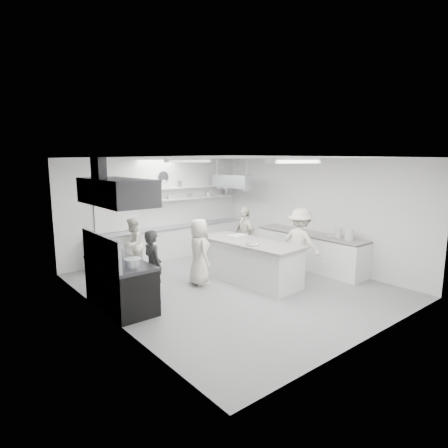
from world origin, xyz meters
TOP-DOWN VIEW (x-y plane):
  - floor at (0.00, 0.00)m, footprint 6.00×7.00m
  - ceiling at (0.00, 0.00)m, footprint 6.00×7.00m
  - wall_back at (0.00, 3.50)m, footprint 6.00×0.04m
  - wall_front at (0.00, -3.50)m, footprint 6.00×0.04m
  - wall_left at (-3.00, 0.00)m, footprint 0.04×7.00m
  - wall_right at (3.00, 0.00)m, footprint 0.04×7.00m
  - stove at (-2.60, 0.40)m, footprint 0.80×1.80m
  - exhaust_hood at (-2.60, 0.40)m, footprint 0.85×2.00m
  - back_counter at (0.30, 3.20)m, footprint 5.00×0.60m
  - shelf_lower at (0.70, 3.37)m, footprint 4.20×0.26m
  - shelf_upper at (0.70, 3.37)m, footprint 4.20×0.26m
  - pass_through_window at (-1.30, 3.48)m, footprint 1.30×0.04m
  - wall_clock at (0.20, 3.46)m, footprint 0.32×0.05m
  - right_counter at (2.65, -0.20)m, footprint 0.74×3.30m
  - pot_rack at (2.00, 2.40)m, footprint 0.30×1.60m
  - light_fixture_front at (0.00, -1.80)m, footprint 1.30×0.25m
  - light_fixture_rear at (0.00, 1.80)m, footprint 1.30×0.25m
  - prep_island at (0.54, -0.02)m, footprint 1.18×2.67m
  - stove_pot at (-2.60, 0.73)m, footprint 0.45×0.45m
  - cook_stove at (-1.96, 0.22)m, footprint 0.38×0.57m
  - cook_back at (-1.28, 2.58)m, footprint 0.89×0.89m
  - cook_island_left at (-0.54, 0.58)m, footprint 0.67×0.87m
  - cook_island_right at (1.43, 1.12)m, footprint 0.56×1.03m
  - cook_right at (1.75, -0.60)m, footprint 0.81×1.22m
  - bowl_island_a at (0.30, -0.37)m, footprint 0.32×0.32m
  - bowl_island_b at (0.45, 0.65)m, footprint 0.18×0.18m
  - bowl_right at (2.62, -0.90)m, footprint 0.27×0.27m

SIDE VIEW (x-z plane):
  - floor at x=0.00m, z-range -0.02..0.00m
  - stove at x=-2.60m, z-range 0.00..0.90m
  - back_counter at x=0.30m, z-range 0.00..0.92m
  - right_counter at x=2.65m, z-range 0.00..0.94m
  - prep_island at x=0.54m, z-range 0.00..0.96m
  - cook_back at x=-1.28m, z-range 0.00..1.45m
  - cook_stove at x=-1.96m, z-range 0.00..1.54m
  - cook_island_left at x=-0.54m, z-range 0.00..1.59m
  - cook_island_right at x=1.43m, z-range 0.00..1.66m
  - cook_right at x=1.75m, z-range 0.00..1.77m
  - bowl_right at x=2.62m, z-range 0.94..1.00m
  - bowl_island_b at x=0.45m, z-range 0.96..1.01m
  - bowl_island_a at x=0.30m, z-range 0.96..1.03m
  - stove_pot at x=-2.60m, z-range 0.91..1.17m
  - pass_through_window at x=-1.30m, z-range 0.95..1.95m
  - wall_back at x=0.00m, z-range 0.00..3.00m
  - wall_front at x=0.00m, z-range 0.00..3.00m
  - wall_left at x=-3.00m, z-range 0.00..3.00m
  - wall_right at x=3.00m, z-range 0.00..3.00m
  - shelf_lower at x=0.70m, z-range 1.73..1.77m
  - shelf_upper at x=0.70m, z-range 2.08..2.12m
  - pot_rack at x=2.00m, z-range 2.10..2.50m
  - exhaust_hood at x=-2.60m, z-range 2.10..2.60m
  - wall_clock at x=0.20m, z-range 2.29..2.61m
  - light_fixture_front at x=0.00m, z-range 2.89..2.99m
  - light_fixture_rear at x=0.00m, z-range 2.89..2.99m
  - ceiling at x=0.00m, z-range 3.00..3.02m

